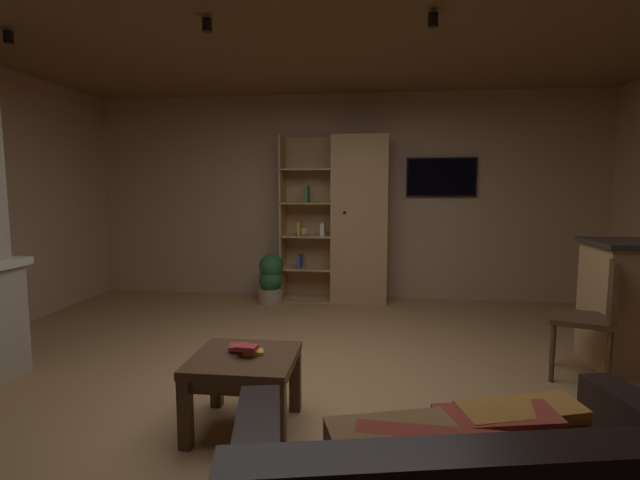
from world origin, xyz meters
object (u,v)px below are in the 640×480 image
table_book_1 (238,346)px  dining_chair (594,311)px  table_book_2 (247,348)px  table_book_0 (253,352)px  bookshelf_cabinet (352,221)px  wall_mounted_tv (441,177)px  potted_floor_plant (271,279)px  coffee_table (244,370)px

table_book_1 → dining_chair: 2.63m
table_book_1 → table_book_2: 0.11m
table_book_0 → table_book_2: bearing=-120.9°
bookshelf_cabinet → table_book_0: bearing=-97.6°
table_book_0 → dining_chair: (2.35, 0.98, 0.07)m
wall_mounted_tv → potted_floor_plant: bearing=-168.0°
bookshelf_cabinet → potted_floor_plant: bearing=-166.7°
table_book_2 → dining_chair: bearing=23.4°
table_book_1 → dining_chair: bearing=21.2°
potted_floor_plant → table_book_2: bearing=-79.9°
coffee_table → dining_chair: 2.60m
coffee_table → table_book_1: size_ratio=5.70×
coffee_table → table_book_0: (0.05, 0.03, 0.10)m
coffee_table → dining_chair: bearing=22.9°
coffee_table → table_book_0: table_book_0 is taller
table_book_0 → dining_chair: bearing=22.8°
coffee_table → table_book_1: 0.15m
table_book_2 → potted_floor_plant: (-0.54, 3.05, -0.19)m
table_book_0 → table_book_2: size_ratio=0.99×
potted_floor_plant → wall_mounted_tv: bearing=12.0°
dining_chair → potted_floor_plant: (-2.92, 2.02, -0.21)m
dining_chair → table_book_2: bearing=-156.6°
table_book_2 → wall_mounted_tv: 3.97m
dining_chair → potted_floor_plant: 3.55m
bookshelf_cabinet → potted_floor_plant: size_ratio=3.34×
table_book_2 → potted_floor_plant: potted_floor_plant is taller
bookshelf_cabinet → table_book_0: 3.32m
bookshelf_cabinet → table_book_2: size_ratio=16.75×
potted_floor_plant → dining_chair: bearing=-34.7°
dining_chair → wall_mounted_tv: 2.80m
bookshelf_cabinet → wall_mounted_tv: size_ratio=2.41×
bookshelf_cabinet → coffee_table: bookshelf_cabinet is taller
table_book_0 → table_book_1: (-0.10, 0.04, 0.02)m
table_book_2 → table_book_1: bearing=133.5°
bookshelf_cabinet → coffee_table: 3.37m
bookshelf_cabinet → table_book_2: 3.36m
coffee_table → wall_mounted_tv: bearing=65.5°
bookshelf_cabinet → table_book_1: (-0.53, -3.20, -0.55)m
wall_mounted_tv → bookshelf_cabinet: bearing=-169.2°
coffee_table → potted_floor_plant: bearing=99.8°
table_book_2 → wall_mounted_tv: wall_mounted_tv is taller
table_book_0 → potted_floor_plant: (-0.57, 3.00, -0.15)m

